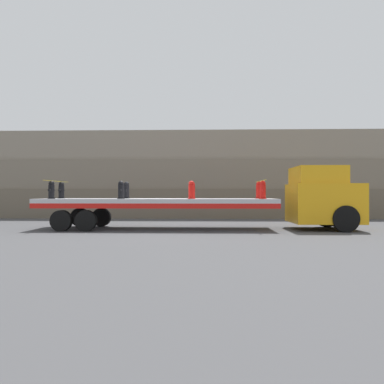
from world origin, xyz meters
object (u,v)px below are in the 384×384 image
object	(u,v)px
truck_cab	(325,198)
fire_hydrant_red_far_2	(192,190)
fire_hydrant_black_far_0	(61,190)
flatbed_trailer	(146,204)
fire_hydrant_red_near_2	(191,190)
fire_hydrant_black_far_1	(126,190)
fire_hydrant_red_near_3	(263,190)
fire_hydrant_black_near_0	(51,190)
fire_hydrant_black_near_1	(121,190)
fire_hydrant_red_far_3	(259,190)

from	to	relation	value
truck_cab	fire_hydrant_red_far_2	distance (m)	5.70
truck_cab	fire_hydrant_red_far_2	bearing A→B (deg)	174.47
fire_hydrant_black_far_0	fire_hydrant_red_far_2	bearing A→B (deg)	0.00
flatbed_trailer	fire_hydrant_red_near_2	bearing A→B (deg)	-15.51
truck_cab	fire_hydrant_black_far_1	xyz separation A→B (m)	(-8.61, 0.55, 0.32)
fire_hydrant_red_near_3	fire_hydrant_black_near_0	bearing A→B (deg)	180.00
fire_hydrant_black_near_0	fire_hydrant_red_far_2	distance (m)	5.98
flatbed_trailer	fire_hydrant_red_near_3	world-z (taller)	fire_hydrant_red_near_3
fire_hydrant_black_near_1	fire_hydrant_black_far_1	distance (m)	1.10
fire_hydrant_black_near_0	fire_hydrant_red_far_3	bearing A→B (deg)	7.08
fire_hydrant_black_far_0	fire_hydrant_red_far_3	size ratio (longest dim) A/B	1.00
truck_cab	fire_hydrant_red_far_2	xyz separation A→B (m)	(-5.66, 0.55, 0.32)
fire_hydrant_black_near_1	fire_hydrant_red_near_3	size ratio (longest dim) A/B	1.00
fire_hydrant_red_far_3	fire_hydrant_red_near_3	bearing A→B (deg)	-90.00
truck_cab	fire_hydrant_red_near_2	distance (m)	5.70
truck_cab	fire_hydrant_red_near_3	world-z (taller)	truck_cab
truck_cab	fire_hydrant_red_near_2	bearing A→B (deg)	-174.47
fire_hydrant_red_near_2	fire_hydrant_black_near_0	bearing A→B (deg)	180.00
fire_hydrant_red_near_2	fire_hydrant_red_near_3	size ratio (longest dim) A/B	1.00
fire_hydrant_black_far_1	fire_hydrant_red_far_2	distance (m)	2.94
fire_hydrant_red_far_2	fire_hydrant_red_near_3	xyz separation A→B (m)	(2.94, -1.10, 0.00)
fire_hydrant_black_far_0	fire_hydrant_black_near_1	xyz separation A→B (m)	(2.94, -1.10, 0.00)
flatbed_trailer	fire_hydrant_red_near_3	size ratio (longest dim) A/B	13.37
flatbed_trailer	fire_hydrant_black_far_0	xyz separation A→B (m)	(-3.91, 0.55, 0.58)
fire_hydrant_red_far_2	fire_hydrant_red_far_3	xyz separation A→B (m)	(2.94, 0.00, 0.00)
fire_hydrant_red_near_2	fire_hydrant_red_far_3	bearing A→B (deg)	20.45
fire_hydrant_red_near_2	fire_hydrant_red_near_3	bearing A→B (deg)	0.00
truck_cab	flatbed_trailer	size ratio (longest dim) A/B	0.28
flatbed_trailer	fire_hydrant_black_far_0	bearing A→B (deg)	172.01
flatbed_trailer	fire_hydrant_black_near_0	xyz separation A→B (m)	(-3.91, -0.55, 0.58)
fire_hydrant_red_far_2	truck_cab	bearing A→B (deg)	-5.53
fire_hydrant_black_far_0	fire_hydrant_black_far_1	world-z (taller)	same
flatbed_trailer	fire_hydrant_black_near_1	size ratio (longest dim) A/B	13.37
fire_hydrant_red_far_2	flatbed_trailer	bearing A→B (deg)	-164.49
fire_hydrant_black_far_0	fire_hydrant_red_near_2	xyz separation A→B (m)	(5.88, -1.10, 0.00)
fire_hydrant_black_far_0	fire_hydrant_black_near_0	bearing A→B (deg)	-90.00
fire_hydrant_red_near_2	fire_hydrant_red_far_2	world-z (taller)	same
fire_hydrant_red_far_3	flatbed_trailer	bearing A→B (deg)	-173.64
flatbed_trailer	fire_hydrant_red_near_2	xyz separation A→B (m)	(1.98, -0.55, 0.58)
truck_cab	fire_hydrant_black_far_0	distance (m)	11.56
flatbed_trailer	fire_hydrant_red_near_3	xyz separation A→B (m)	(4.92, -0.55, 0.58)
fire_hydrant_black_far_0	fire_hydrant_red_near_3	world-z (taller)	same
fire_hydrant_black_far_1	fire_hydrant_red_far_3	world-z (taller)	same
fire_hydrant_black_near_1	fire_hydrant_black_far_0	bearing A→B (deg)	159.55
fire_hydrant_red_near_3	truck_cab	bearing A→B (deg)	11.37
truck_cab	fire_hydrant_red_near_2	size ratio (longest dim) A/B	3.68
fire_hydrant_black_near_0	fire_hydrant_black_far_1	distance (m)	3.14
fire_hydrant_black_far_0	truck_cab	bearing A→B (deg)	-2.72
fire_hydrant_black_far_1	fire_hydrant_red_far_2	world-z (taller)	same
truck_cab	fire_hydrant_black_near_0	bearing A→B (deg)	-177.28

